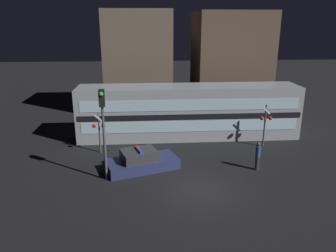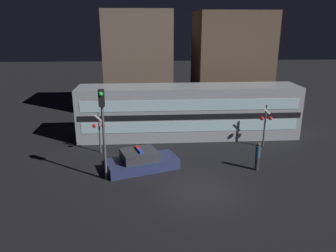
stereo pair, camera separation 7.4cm
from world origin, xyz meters
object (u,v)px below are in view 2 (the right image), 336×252
(train, at_px, (189,112))
(police_car, at_px, (141,161))
(traffic_light_corner, at_px, (103,120))
(crossing_signal_near, at_px, (265,122))
(pedestrian, at_px, (258,156))

(train, height_order, police_car, train)
(train, height_order, traffic_light_corner, traffic_light_corner)
(police_car, bearing_deg, train, 39.76)
(police_car, bearing_deg, crossing_signal_near, 1.42)
(pedestrian, xyz_separation_m, traffic_light_corner, (-8.79, -0.66, 2.60))
(train, xyz_separation_m, traffic_light_corner, (-5.48, -6.95, 1.53))
(train, distance_m, police_car, 6.86)
(traffic_light_corner, bearing_deg, train, 51.73)
(train, height_order, pedestrian, train)
(train, xyz_separation_m, police_car, (-3.54, -5.69, -1.47))
(pedestrian, xyz_separation_m, crossing_signal_near, (1.70, 3.67, 0.94))
(police_car, height_order, pedestrian, pedestrian)
(crossing_signal_near, bearing_deg, pedestrian, -114.91)
(train, relative_size, pedestrian, 9.42)
(crossing_signal_near, distance_m, traffic_light_corner, 11.47)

